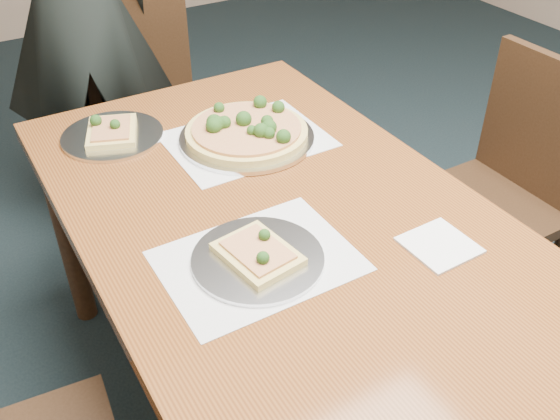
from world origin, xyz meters
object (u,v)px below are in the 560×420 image
slice_plate_near (258,256)px  chair_far (143,111)px  diner (77,19)px  slice_plate_far (112,133)px  pizza_pan (247,132)px  chair_right (505,185)px  dining_table (280,240)px

slice_plate_near → chair_far: bearing=82.1°
diner → slice_plate_far: 0.70m
chair_far → pizza_pan: size_ratio=2.45×
diner → pizza_pan: size_ratio=4.61×
slice_plate_near → pizza_pan: bearing=64.6°
chair_right → pizza_pan: size_ratio=2.45×
chair_far → dining_table: bearing=-77.2°
chair_right → diner: diner is taller
chair_right → slice_plate_near: (-0.97, -0.16, 0.25)m
chair_far → chair_right: 1.33m
dining_table → pizza_pan: 0.36m
slice_plate_far → dining_table: bearing=-66.8°
dining_table → slice_plate_near: 0.22m
dining_table → chair_far: chair_far is taller
diner → slice_plate_far: size_ratio=6.11×
dining_table → chair_far: size_ratio=1.65×
dining_table → pizza_pan: pizza_pan is taller
diner → slice_plate_near: diner is taller
dining_table → chair_far: bearing=88.1°
chair_far → slice_plate_near: size_ratio=3.25×
slice_plate_far → diner: bearing=80.6°
chair_far → chair_right: bearing=-38.1°
slice_plate_near → slice_plate_far: slice_plate_far is taller
dining_table → slice_plate_near: (-0.13, -0.13, 0.11)m
dining_table → diner: bearing=95.4°
chair_far → slice_plate_far: size_ratio=3.25×
chair_far → chair_right: same height
pizza_pan → chair_far: bearing=93.8°
diner → slice_plate_near: 1.35m
slice_plate_near → slice_plate_far: bearing=98.2°
diner → slice_plate_far: diner is taller
chair_right → diner: 1.56m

